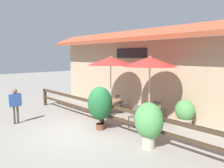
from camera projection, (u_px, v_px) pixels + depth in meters
ground_plane at (81, 131)px, 8.32m from camera, size 60.00×60.00×0.00m
building_facade at (149, 70)px, 10.81m from camera, size 14.28×1.49×4.23m
patio_railing at (102, 109)px, 8.94m from camera, size 10.40×0.14×0.95m
patio_umbrella_near at (111, 61)px, 10.46m from camera, size 2.22×2.22×2.86m
dining_table_near at (111, 103)px, 10.72m from camera, size 0.95×0.95×0.72m
chair_near_streetside at (100, 106)px, 10.25m from camera, size 0.49×0.49×0.88m
chair_near_wallside at (120, 102)px, 11.21m from camera, size 0.44×0.44×0.88m
patio_umbrella_middle at (150, 62)px, 8.93m from camera, size 2.22×2.22×2.86m
dining_table_middle at (149, 110)px, 9.19m from camera, size 0.95×0.95×0.72m
chair_middle_streetside at (136, 115)px, 8.73m from camera, size 0.46×0.46×0.88m
chair_middle_wallside at (158, 109)px, 9.73m from camera, size 0.45×0.45×0.88m
potted_plant_broad_leaf at (149, 122)px, 6.73m from camera, size 0.93×0.84×1.44m
potted_plant_tall_tropical at (100, 104)px, 8.40m from camera, size 1.01×0.91×1.69m
potted_plant_small_flowering at (185, 112)px, 8.96m from camera, size 0.81×0.73×1.08m
pedestrian at (15, 101)px, 9.13m from camera, size 0.20×0.53×1.50m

